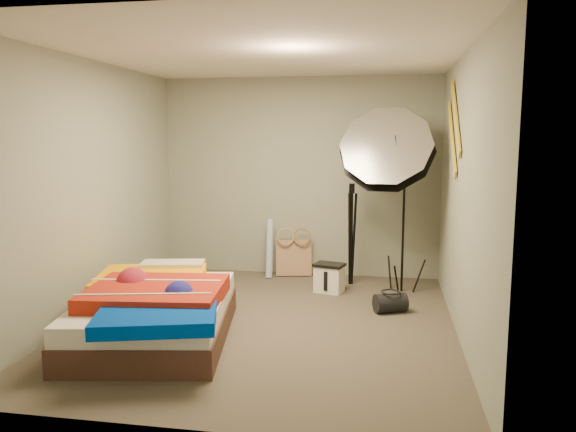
% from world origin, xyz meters
% --- Properties ---
extents(floor, '(4.00, 4.00, 0.00)m').
position_xyz_m(floor, '(0.00, 0.00, 0.00)').
color(floor, brown).
rests_on(floor, ground).
extents(ceiling, '(4.00, 4.00, 0.00)m').
position_xyz_m(ceiling, '(0.00, 0.00, 2.50)').
color(ceiling, silver).
rests_on(ceiling, wall_back).
extents(wall_back, '(3.50, 0.00, 3.50)m').
position_xyz_m(wall_back, '(0.00, 2.00, 1.25)').
color(wall_back, gray).
rests_on(wall_back, floor).
extents(wall_front, '(3.50, 0.00, 3.50)m').
position_xyz_m(wall_front, '(0.00, -2.00, 1.25)').
color(wall_front, gray).
rests_on(wall_front, floor).
extents(wall_left, '(0.00, 4.00, 4.00)m').
position_xyz_m(wall_left, '(-1.75, 0.00, 1.25)').
color(wall_left, gray).
rests_on(wall_left, floor).
extents(wall_right, '(0.00, 4.00, 4.00)m').
position_xyz_m(wall_right, '(1.75, 0.00, 1.25)').
color(wall_right, gray).
rests_on(wall_right, floor).
extents(tote_bag, '(0.48, 0.28, 0.47)m').
position_xyz_m(tote_bag, '(-0.06, 1.90, 0.23)').
color(tote_bag, tan).
rests_on(tote_bag, floor).
extents(wrapping_roll, '(0.09, 0.21, 0.74)m').
position_xyz_m(wrapping_roll, '(-0.34, 1.75, 0.37)').
color(wrapping_roll, '#618CCC').
rests_on(wrapping_roll, floor).
extents(camera_case, '(0.35, 0.29, 0.31)m').
position_xyz_m(camera_case, '(0.48, 1.18, 0.15)').
color(camera_case, white).
rests_on(camera_case, floor).
extents(duffel_bag, '(0.37, 0.31, 0.19)m').
position_xyz_m(duffel_bag, '(1.16, 0.54, 0.10)').
color(duffel_bag, black).
rests_on(duffel_bag, floor).
extents(wall_stripe_upper, '(0.02, 0.91, 0.78)m').
position_xyz_m(wall_stripe_upper, '(1.73, 0.60, 1.95)').
color(wall_stripe_upper, gold).
rests_on(wall_stripe_upper, wall_right).
extents(wall_stripe_lower, '(0.02, 0.91, 0.78)m').
position_xyz_m(wall_stripe_lower, '(1.73, 0.85, 1.75)').
color(wall_stripe_lower, gold).
rests_on(wall_stripe_lower, wall_right).
extents(bed, '(1.57, 2.05, 0.52)m').
position_xyz_m(bed, '(-0.87, -0.57, 0.26)').
color(bed, '#482C23').
rests_on(bed, floor).
extents(photo_umbrella, '(1.35, 1.04, 2.21)m').
position_xyz_m(photo_umbrella, '(1.09, 1.26, 1.58)').
color(photo_umbrella, black).
rests_on(photo_umbrella, floor).
extents(camera_tripod, '(0.07, 0.07, 1.21)m').
position_xyz_m(camera_tripod, '(0.69, 1.58, 0.70)').
color(camera_tripod, black).
rests_on(camera_tripod, floor).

